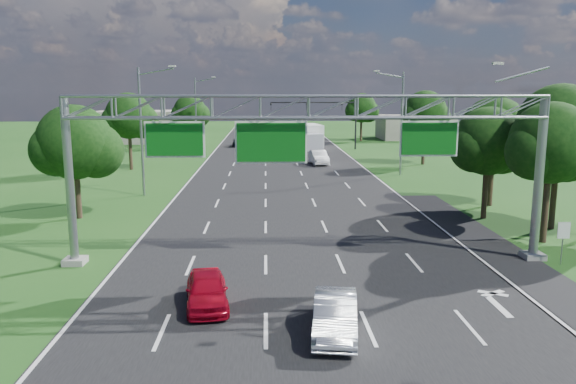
{
  "coord_description": "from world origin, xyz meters",
  "views": [
    {
      "loc": [
        -1.75,
        -14.4,
        8.25
      ],
      "look_at": [
        -0.66,
        13.29,
        3.23
      ],
      "focal_mm": 35.0,
      "sensor_mm": 36.0,
      "label": 1
    }
  ],
  "objects_px": {
    "traffic_signal": "(331,113)",
    "silver_sedan": "(335,315)",
    "regulatory_sign": "(563,234)",
    "box_truck": "(311,137)",
    "red_coupe": "(207,290)",
    "sign_gantry": "(310,120)"
  },
  "relations": [
    {
      "from": "traffic_signal",
      "to": "box_truck",
      "type": "xyz_separation_m",
      "value": [
        -2.71,
        1.61,
        -3.54
      ]
    },
    {
      "from": "traffic_signal",
      "to": "red_coupe",
      "type": "xyz_separation_m",
      "value": [
        -11.55,
        -58.67,
        -4.5
      ]
    },
    {
      "from": "traffic_signal",
      "to": "silver_sedan",
      "type": "bearing_deg",
      "value": -96.41
    },
    {
      "from": "sign_gantry",
      "to": "box_truck",
      "type": "relative_size",
      "value": 2.54
    },
    {
      "from": "sign_gantry",
      "to": "regulatory_sign",
      "type": "bearing_deg",
      "value": -4.83
    },
    {
      "from": "traffic_signal",
      "to": "red_coupe",
      "type": "relative_size",
      "value": 3.11
    },
    {
      "from": "red_coupe",
      "to": "regulatory_sign",
      "type": "bearing_deg",
      "value": 8.43
    },
    {
      "from": "regulatory_sign",
      "to": "silver_sedan",
      "type": "relative_size",
      "value": 0.51
    },
    {
      "from": "regulatory_sign",
      "to": "box_truck",
      "type": "relative_size",
      "value": 0.23
    },
    {
      "from": "traffic_signal",
      "to": "silver_sedan",
      "type": "xyz_separation_m",
      "value": [
        -6.89,
        -61.32,
        -4.48
      ]
    },
    {
      "from": "silver_sedan",
      "to": "sign_gantry",
      "type": "bearing_deg",
      "value": 99.25
    },
    {
      "from": "red_coupe",
      "to": "traffic_signal",
      "type": "bearing_deg",
      "value": 71.54
    },
    {
      "from": "traffic_signal",
      "to": "silver_sedan",
      "type": "height_order",
      "value": "traffic_signal"
    },
    {
      "from": "sign_gantry",
      "to": "box_truck",
      "type": "distance_m",
      "value": 55.05
    },
    {
      "from": "sign_gantry",
      "to": "silver_sedan",
      "type": "relative_size",
      "value": 5.67
    },
    {
      "from": "red_coupe",
      "to": "box_truck",
      "type": "relative_size",
      "value": 0.42
    },
    {
      "from": "sign_gantry",
      "to": "regulatory_sign",
      "type": "distance_m",
      "value": 13.25
    },
    {
      "from": "sign_gantry",
      "to": "box_truck",
      "type": "xyz_separation_m",
      "value": [
        4.44,
        54.62,
        -5.26
      ]
    },
    {
      "from": "sign_gantry",
      "to": "red_coupe",
      "type": "height_order",
      "value": "sign_gantry"
    },
    {
      "from": "red_coupe",
      "to": "box_truck",
      "type": "xyz_separation_m",
      "value": [
        8.84,
        60.28,
        0.96
      ]
    },
    {
      "from": "box_truck",
      "to": "traffic_signal",
      "type": "bearing_deg",
      "value": -38.57
    },
    {
      "from": "sign_gantry",
      "to": "traffic_signal",
      "type": "xyz_separation_m",
      "value": [
        7.15,
        53.0,
        -1.72
      ]
    }
  ]
}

